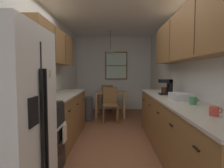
{
  "coord_description": "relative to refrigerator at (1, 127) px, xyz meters",
  "views": [
    {
      "loc": [
        0.03,
        -2.67,
        1.32
      ],
      "look_at": [
        -0.03,
        1.28,
        1.05
      ],
      "focal_mm": 28.53,
      "sensor_mm": 36.0,
      "label": 1
    }
  ],
  "objects": [
    {
      "name": "dining_chair_far",
      "position": [
        0.75,
        4.41,
        -0.35
      ],
      "size": [
        0.44,
        0.44,
        0.9
      ],
      "color": "brown",
      "rests_on": "ground"
    },
    {
      "name": "upper_cabinets_right",
      "position": [
        2.08,
        1.17,
        1.02
      ],
      "size": [
        0.33,
        2.9,
        0.74
      ],
      "color": "brown"
    },
    {
      "name": "wall_left",
      "position": [
        -0.41,
        2.2,
        0.42
      ],
      "size": [
        0.1,
        9.0,
        2.55
      ],
      "primitive_type": "cube",
      "color": "silver",
      "rests_on": "ground"
    },
    {
      "name": "ground_plane",
      "position": [
        0.94,
        2.2,
        -0.85
      ],
      "size": [
        12.0,
        12.0,
        0.0
      ],
      "primitive_type": "plane",
      "color": "brown"
    },
    {
      "name": "dish_rack",
      "position": [
        1.98,
        1.23,
        0.1
      ],
      "size": [
        0.28,
        0.34,
        0.1
      ],
      "primitive_type": "cube",
      "color": "silver",
      "rests_on": "counter_right"
    },
    {
      "name": "pendant_light",
      "position": [
        0.85,
        3.82,
        1.09
      ],
      "size": [
        0.28,
        0.28,
        0.66
      ],
      "color": "black"
    },
    {
      "name": "table_serving_bowl",
      "position": [
        0.91,
        3.73,
        -0.1
      ],
      "size": [
        0.21,
        0.21,
        0.06
      ],
      "primitive_type": "cylinder",
      "color": "silver",
      "rests_on": "dining_table"
    },
    {
      "name": "dining_chair_near",
      "position": [
        0.86,
        3.24,
        -0.35
      ],
      "size": [
        0.43,
        0.43,
        0.9
      ],
      "color": "brown",
      "rests_on": "ground"
    },
    {
      "name": "mug_by_coffeemaker",
      "position": [
        1.93,
        0.23,
        0.09
      ],
      "size": [
        0.12,
        0.09,
        0.09
      ],
      "color": "#BF3F33",
      "rests_on": "counter_right"
    },
    {
      "name": "wall_back",
      "position": [
        0.94,
        4.85,
        0.42
      ],
      "size": [
        4.4,
        0.1,
        2.55
      ],
      "primitive_type": "cube",
      "color": "silver",
      "rests_on": "ground"
    },
    {
      "name": "mug_spare",
      "position": [
        1.98,
        0.81,
        0.1
      ],
      "size": [
        0.12,
        0.09,
        0.1
      ],
      "color": "#3F7F4C",
      "rests_on": "counter_right"
    },
    {
      "name": "back_window",
      "position": [
        1.03,
        4.78,
        0.69
      ],
      "size": [
        0.77,
        0.05,
        0.96
      ],
      "color": "brown"
    },
    {
      "name": "dining_table",
      "position": [
        0.85,
        3.82,
        -0.25
      ],
      "size": [
        0.84,
        0.75,
        0.73
      ],
      "color": "#A87F51",
      "rests_on": "ground"
    },
    {
      "name": "trash_bin",
      "position": [
        0.24,
        3.32,
        -0.53
      ],
      "size": [
        0.29,
        0.29,
        0.65
      ],
      "primitive_type": "cylinder",
      "color": "#3F3F42",
      "rests_on": "ground"
    },
    {
      "name": "counter_right",
      "position": [
        1.94,
        1.22,
        -0.4
      ],
      "size": [
        0.64,
        3.22,
        0.9
      ],
      "color": "brown",
      "rests_on": "ground"
    },
    {
      "name": "storage_canister",
      "position": [
        -0.06,
        1.25,
        0.15
      ],
      "size": [
        0.11,
        0.11,
        0.2
      ],
      "color": "red",
      "rests_on": "counter_left"
    },
    {
      "name": "dish_towel",
      "position": [
        0.3,
        0.86,
        -0.35
      ],
      "size": [
        0.02,
        0.16,
        0.24
      ],
      "primitive_type": "cube",
      "color": "beige"
    },
    {
      "name": "stove_range",
      "position": [
        -0.05,
        0.7,
        -0.38
      ],
      "size": [
        0.66,
        0.61,
        1.1
      ],
      "color": "black",
      "rests_on": "ground"
    },
    {
      "name": "refrigerator",
      "position": [
        0.0,
        0.0,
        0.0
      ],
      "size": [
        0.75,
        0.75,
        1.71
      ],
      "color": "white",
      "rests_on": "ground"
    },
    {
      "name": "microwave_over_range",
      "position": [
        -0.17,
        0.7,
        0.78
      ],
      "size": [
        0.39,
        0.59,
        0.33
      ],
      "color": "black"
    },
    {
      "name": "ceiling_slab",
      "position": [
        0.94,
        2.2,
        1.74
      ],
      "size": [
        4.4,
        9.0,
        0.08
      ],
      "primitive_type": "cube",
      "color": "white"
    },
    {
      "name": "upper_cabinets_left",
      "position": [
        -0.2,
        1.89,
        0.94
      ],
      "size": [
        0.33,
        1.94,
        0.63
      ],
      "color": "brown"
    },
    {
      "name": "counter_left",
      "position": [
        -0.06,
        1.94,
        -0.4
      ],
      "size": [
        0.64,
        1.86,
        0.9
      ],
      "color": "brown",
      "rests_on": "ground"
    },
    {
      "name": "wall_right",
      "position": [
        2.29,
        2.2,
        0.42
      ],
      "size": [
        0.1,
        9.0,
        2.55
      ],
      "primitive_type": "cube",
      "color": "silver",
      "rests_on": "ground"
    },
    {
      "name": "coffee_maker",
      "position": [
        1.94,
        1.83,
        0.2
      ],
      "size": [
        0.22,
        0.18,
        0.28
      ],
      "color": "black",
      "rests_on": "counter_right"
    }
  ]
}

